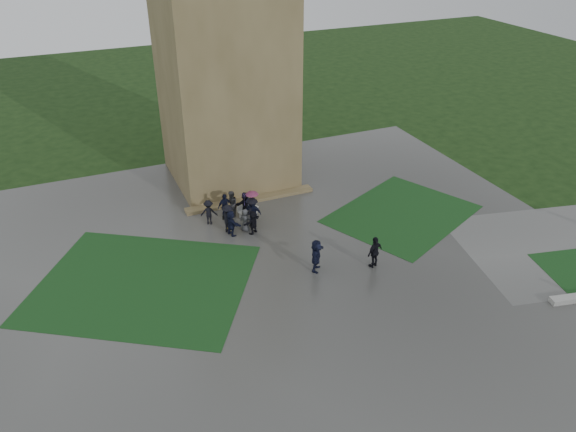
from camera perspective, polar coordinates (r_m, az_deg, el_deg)
name	(u,v)px	position (r m, az deg, el deg)	size (l,w,h in m)	color
ground	(318,288)	(30.06, 3.08, -7.28)	(120.00, 120.00, 0.00)	black
plaza	(303,268)	(31.51, 1.49, -5.26)	(34.00, 34.00, 0.02)	#3A3A37
lawn_inset_left	(143,283)	(31.26, -14.52, -6.64)	(11.00, 9.00, 0.01)	#123515
lawn_inset_right	(402,214)	(37.41, 11.50, 0.21)	(9.00, 7.00, 0.01)	#123515
tower	(224,53)	(39.09, -6.55, 16.09)	(8.00, 8.00, 18.00)	brown
tower_plinth	(250,199)	(38.29, -3.83, 1.69)	(9.00, 0.80, 0.22)	brown
bench	(248,209)	(36.44, -4.13, 0.71)	(1.52, 0.97, 0.84)	#B5B5B0
visitor_cluster	(239,212)	(35.03, -4.98, 0.39)	(3.85, 3.50, 2.59)	black
pedestrian_mid	(316,255)	(30.81, 2.88, -4.03)	(1.77, 0.64, 1.91)	black
pedestrian_near	(375,252)	(31.44, 8.81, -3.63)	(1.12, 0.63, 1.90)	black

